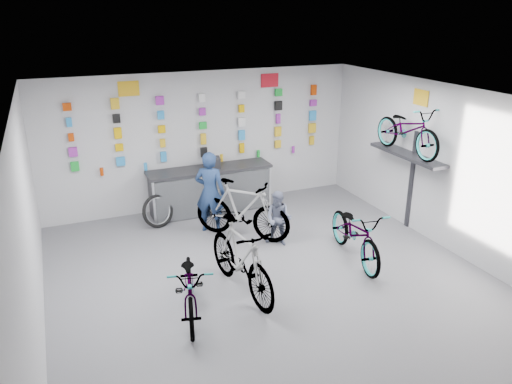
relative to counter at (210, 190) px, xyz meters
name	(u,v)px	position (x,y,z in m)	size (l,w,h in m)	color
floor	(279,288)	(0.00, -3.54, -0.49)	(8.00, 8.00, 0.00)	#55555A
ceiling	(282,102)	(0.00, -3.54, 2.51)	(8.00, 8.00, 0.00)	white
wall_back	(203,140)	(0.00, 0.46, 1.01)	(7.00, 7.00, 0.00)	silver
wall_front	(492,368)	(0.00, -7.54, 1.01)	(7.00, 7.00, 0.00)	silver
wall_left	(28,242)	(-3.50, -3.54, 1.01)	(8.00, 8.00, 0.00)	silver
wall_right	(460,174)	(3.50, -3.54, 1.01)	(8.00, 8.00, 0.00)	silver
counter	(210,190)	(0.00, 0.00, 0.00)	(2.70, 0.66, 1.00)	black
merch_wall	(207,128)	(0.09, 0.39, 1.31)	(5.57, 0.08, 1.57)	#139C2C
wall_bracket	(408,159)	(3.33, -2.34, 0.98)	(0.39, 1.90, 2.00)	#333338
sign_left	(129,89)	(-1.50, 0.44, 2.23)	(0.42, 0.02, 0.30)	gold
sign_right	(270,80)	(1.60, 0.44, 2.23)	(0.42, 0.02, 0.30)	red
sign_side	(421,98)	(3.48, -2.34, 2.16)	(0.02, 0.40, 0.30)	gold
bike_left	(191,286)	(-1.48, -3.67, -0.02)	(0.62, 1.77, 0.93)	gray
bike_center	(241,258)	(-0.60, -3.40, 0.11)	(0.56, 2.00, 1.20)	gray
bike_right	(356,233)	(1.68, -3.15, 0.02)	(0.68, 1.95, 1.02)	gray
bike_service	(242,210)	(0.15, -1.54, 0.10)	(0.55, 1.96, 1.18)	gray
bike_wall	(408,130)	(3.25, -2.34, 1.57)	(0.63, 1.80, 0.95)	gray
clerk	(210,192)	(-0.31, -0.98, 0.34)	(0.60, 0.40, 1.65)	navy
customer	(279,219)	(0.67, -2.08, 0.04)	(0.51, 0.40, 1.06)	slate
spare_wheel	(158,211)	(-1.25, -0.37, -0.15)	(0.74, 0.45, 0.69)	black
register	(213,162)	(0.09, 0.01, 0.62)	(0.28, 0.30, 0.22)	black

